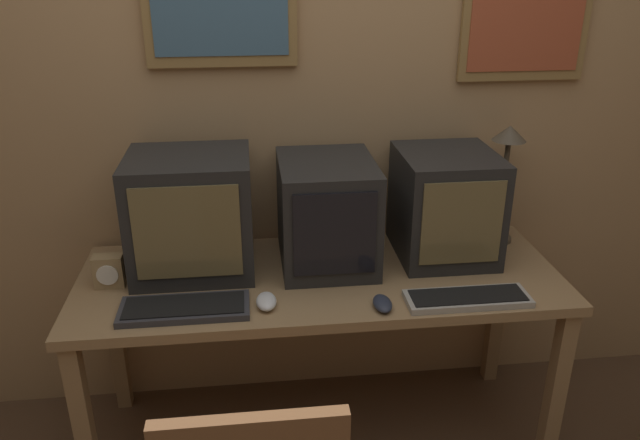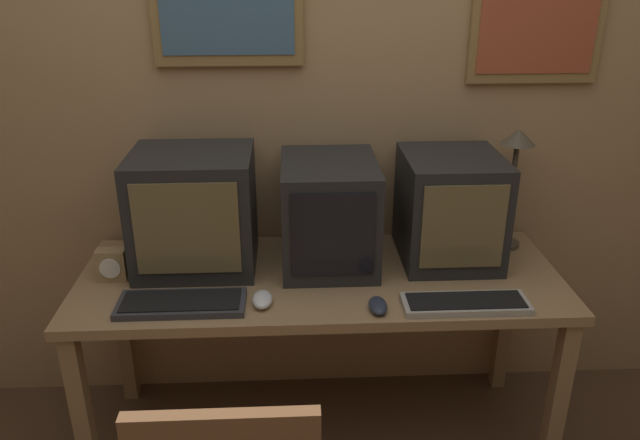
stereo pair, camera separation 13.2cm
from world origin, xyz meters
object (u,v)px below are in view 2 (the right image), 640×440
keyboard_main (182,303)px  keyboard_side (465,303)px  monitor_left (194,210)px  desk_clock (112,265)px  desk_lamp (515,161)px  monitor_right (450,208)px  monitor_center (329,213)px  mouse_far_corner (378,306)px  mouse_near_keyboard (262,299)px

keyboard_main → keyboard_side: (0.92, -0.05, 0.00)m
monitor_left → keyboard_main: bearing=-92.9°
monitor_left → keyboard_side: size_ratio=1.03×
desk_clock → desk_lamp: size_ratio=0.24×
monitor_left → monitor_right: (0.93, 0.01, -0.01)m
monitor_right → desk_clock: (-1.21, -0.12, -0.14)m
monitor_center → monitor_right: monitor_right is taller
mouse_far_corner → monitor_left: bearing=149.8°
monitor_right → desk_clock: 1.23m
monitor_center → monitor_right: (0.45, 0.01, 0.01)m
monitor_right → monitor_left: bearing=-179.3°
monitor_right → desk_lamp: desk_lamp is taller
monitor_left → mouse_near_keyboard: bearing=-51.3°
mouse_near_keyboard → mouse_far_corner: 0.38m
monitor_center → desk_lamp: 0.73m
monitor_center → desk_lamp: desk_lamp is taller
mouse_far_corner → desk_clock: size_ratio=0.95×
monitor_center → keyboard_side: 0.58m
monitor_center → desk_clock: size_ratio=3.73×
monitor_center → mouse_near_keyboard: (-0.24, -0.31, -0.17)m
desk_clock → monitor_left: bearing=20.9°
keyboard_side → mouse_far_corner: bearing=-178.9°
monitor_left → monitor_right: 0.93m
monitor_center → mouse_far_corner: (0.14, -0.36, -0.18)m
mouse_near_keyboard → monitor_right: bearing=25.0°
monitor_right → keyboard_side: size_ratio=0.97×
desk_clock → desk_lamp: bearing=8.0°
keyboard_side → mouse_near_keyboard: (-0.66, 0.05, 0.01)m
desk_clock → mouse_far_corner: bearing=-15.6°
monitor_center → desk_lamp: size_ratio=0.91×
monitor_center → keyboard_main: size_ratio=1.03×
monitor_right → desk_clock: size_ratio=3.47×
monitor_left → mouse_near_keyboard: 0.44m
monitor_left → keyboard_main: 0.37m
monitor_right → keyboard_main: size_ratio=0.96×
monitor_center → mouse_far_corner: bearing=-69.2°
monitor_left → mouse_near_keyboard: monitor_left is taller
monitor_left → keyboard_side: monitor_left is taller
monitor_left → monitor_center: bearing=-0.0°
monitor_right → mouse_far_corner: bearing=-129.8°
monitor_left → monitor_center: 0.48m
keyboard_side → desk_clock: 1.22m
mouse_near_keyboard → monitor_left: bearing=128.7°
monitor_left → desk_clock: 0.34m
keyboard_main → desk_lamp: (1.20, 0.41, 0.34)m
keyboard_main → desk_lamp: bearing=18.7°
keyboard_main → mouse_far_corner: 0.64m
keyboard_main → desk_lamp: 1.31m
monitor_right → mouse_far_corner: size_ratio=3.65×
keyboard_main → keyboard_side: size_ratio=1.01×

